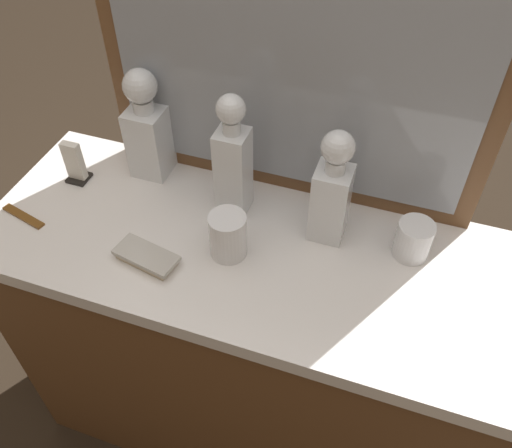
# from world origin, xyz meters

# --- Properties ---
(ground_plane) EXTENTS (6.00, 6.00, 0.00)m
(ground_plane) POSITION_xyz_m (0.00, 0.00, 0.00)
(ground_plane) COLOR #2D2319
(dresser) EXTENTS (1.27, 0.49, 0.85)m
(dresser) POSITION_xyz_m (0.00, 0.00, 0.43)
(dresser) COLOR brown
(dresser) RESTS_ON ground_plane
(dresser_mirror) EXTENTS (0.88, 0.03, 0.70)m
(dresser_mirror) POSITION_xyz_m (0.00, 0.23, 1.20)
(dresser_mirror) COLOR brown
(dresser_mirror) RESTS_ON dresser
(crystal_decanter_right) EXTENTS (0.08, 0.08, 0.28)m
(crystal_decanter_right) POSITION_xyz_m (0.13, 0.10, 0.96)
(crystal_decanter_right) COLOR white
(crystal_decanter_right) RESTS_ON dresser
(crystal_decanter_far_right) EXTENTS (0.09, 0.09, 0.28)m
(crystal_decanter_far_right) POSITION_xyz_m (-0.34, 0.17, 0.96)
(crystal_decanter_far_right) COLOR white
(crystal_decanter_far_right) RESTS_ON dresser
(crystal_decanter_left) EXTENTS (0.07, 0.07, 0.31)m
(crystal_decanter_left) POSITION_xyz_m (-0.09, 0.11, 0.97)
(crystal_decanter_left) COLOR white
(crystal_decanter_left) RESTS_ON dresser
(crystal_tumbler_far_right) EXTENTS (0.08, 0.08, 0.11)m
(crystal_tumbler_far_right) POSITION_xyz_m (-0.05, -0.03, 0.90)
(crystal_tumbler_far_right) COLOR white
(crystal_tumbler_far_right) RESTS_ON dresser
(crystal_tumbler_left) EXTENTS (0.08, 0.08, 0.09)m
(crystal_tumbler_left) POSITION_xyz_m (0.32, 0.10, 0.89)
(crystal_tumbler_left) COLOR white
(crystal_tumbler_left) RESTS_ON dresser
(silver_brush_rear) EXTENTS (0.15, 0.09, 0.02)m
(silver_brush_rear) POSITION_xyz_m (-0.21, -0.11, 0.86)
(silver_brush_rear) COLOR #B7A88C
(silver_brush_rear) RESTS_ON dresser
(tortoiseshell_comb) EXTENTS (0.13, 0.05, 0.01)m
(tortoiseshell_comb) POSITION_xyz_m (-0.55, -0.08, 0.85)
(tortoiseshell_comb) COLOR brown
(tortoiseshell_comb) RESTS_ON dresser
(napkin_holder) EXTENTS (0.05, 0.05, 0.11)m
(napkin_holder) POSITION_xyz_m (-0.50, 0.08, 0.90)
(napkin_holder) COLOR black
(napkin_holder) RESTS_ON dresser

